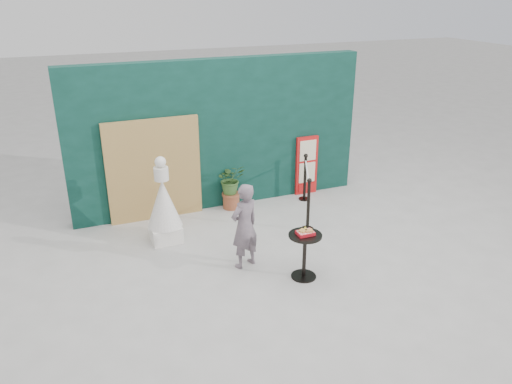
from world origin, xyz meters
name	(u,v)px	position (x,y,z in m)	size (l,w,h in m)	color
ground	(284,277)	(0.00, 0.00, 0.00)	(60.00, 60.00, 0.00)	#ADAAA5
back_wall	(220,135)	(0.00, 3.15, 1.50)	(6.00, 0.30, 3.00)	#0A2D24
bamboo_fence	(154,170)	(-1.40, 2.94, 1.00)	(1.80, 0.08, 2.00)	tan
woman	(245,226)	(-0.45, 0.58, 0.72)	(0.52, 0.34, 1.44)	slate
menu_board	(307,166)	(1.90, 2.95, 0.65)	(0.50, 0.07, 1.30)	red
statue	(164,207)	(-1.46, 1.95, 0.65)	(0.62, 0.62, 1.59)	silver
cafe_table	(305,249)	(0.29, -0.10, 0.50)	(0.52, 0.52, 0.75)	black
food_basket	(305,232)	(0.29, -0.09, 0.79)	(0.26, 0.19, 0.11)	red
planter	(231,183)	(0.11, 2.83, 0.55)	(0.56, 0.49, 0.95)	#915B2F
stanchion_barrier	(307,191)	(1.41, 2.01, 0.49)	(0.84, 1.54, 1.03)	black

